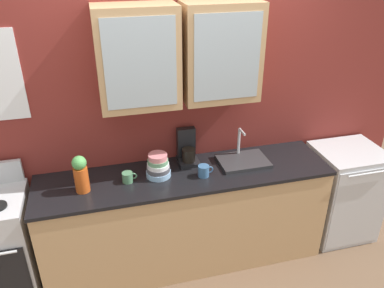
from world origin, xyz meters
TOP-DOWN VIEW (x-y plane):
  - ground_plane at (0.00, 0.00)m, footprint 10.00×10.00m
  - back_wall_unit at (-0.00, 0.30)m, footprint 4.25×0.41m
  - counter at (0.00, 0.00)m, footprint 2.39×0.59m
  - sink_faucet at (0.51, 0.05)m, footprint 0.41×0.30m
  - bowl_stack at (-0.22, 0.02)m, footprint 0.20×0.20m
  - vase at (-0.80, -0.04)m, footprint 0.11×0.11m
  - cup_near_sink at (0.13, -0.07)m, footprint 0.13×0.09m
  - cup_near_bowls at (-0.46, 0.00)m, footprint 0.12×0.08m
  - dishwasher at (1.53, -0.00)m, footprint 0.59×0.57m
  - coffee_maker at (0.06, 0.19)m, footprint 0.17×0.20m

SIDE VIEW (x-z plane):
  - ground_plane at x=0.00m, z-range 0.00..0.00m
  - dishwasher at x=1.53m, z-range 0.00..0.90m
  - counter at x=0.00m, z-range 0.00..0.90m
  - sink_faucet at x=0.51m, z-range 0.79..1.06m
  - cup_near_bowls at x=-0.46m, z-range 0.90..0.98m
  - cup_near_sink at x=0.13m, z-range 0.90..1.00m
  - bowl_stack at x=-0.22m, z-range 0.89..1.09m
  - coffee_maker at x=0.06m, z-range 0.87..1.16m
  - vase at x=-0.80m, z-range 0.91..1.20m
  - back_wall_unit at x=0.00m, z-range 0.11..2.63m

